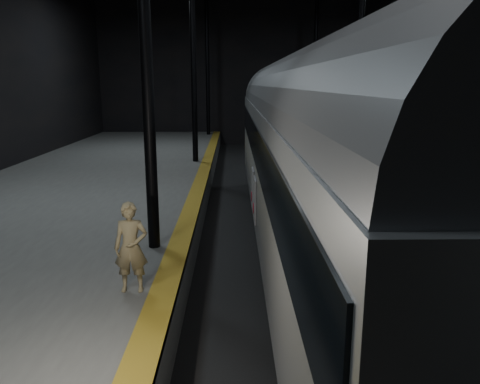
{
  "coord_description": "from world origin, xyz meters",
  "views": [
    {
      "loc": [
        -1.98,
        -14.18,
        4.65
      ],
      "look_at": [
        -1.82,
        -2.82,
        2.0
      ],
      "focal_mm": 35.0,
      "sensor_mm": 36.0,
      "label": 1
    }
  ],
  "objects": [
    {
      "name": "tactile_strip",
      "position": [
        -3.25,
        0.0,
        1.0
      ],
      "size": [
        0.5,
        43.8,
        0.01
      ],
      "primitive_type": "cube",
      "color": "olive",
      "rests_on": "platform_left"
    },
    {
      "name": "woman",
      "position": [
        -3.8,
        -6.33,
        1.82
      ],
      "size": [
        0.61,
        0.41,
        1.64
      ],
      "primitive_type": "imported",
      "rotation": [
        0.0,
        0.0,
        0.03
      ],
      "color": "#8E7D57",
      "rests_on": "platform_left"
    },
    {
      "name": "ground",
      "position": [
        0.0,
        0.0,
        0.0
      ],
      "size": [
        44.0,
        44.0,
        0.0
      ],
      "primitive_type": "plane",
      "color": "black",
      "rests_on": "ground"
    },
    {
      "name": "platform_left",
      "position": [
        -7.5,
        0.0,
        0.5
      ],
      "size": [
        9.0,
        43.8,
        1.0
      ],
      "primitive_type": "cube",
      "color": "#4F4F4D",
      "rests_on": "ground"
    },
    {
      "name": "track",
      "position": [
        0.0,
        0.0,
        0.07
      ],
      "size": [
        2.4,
        43.0,
        0.24
      ],
      "color": "#3F3328",
      "rests_on": "ground"
    },
    {
      "name": "train",
      "position": [
        -0.0,
        -2.44,
        2.98
      ],
      "size": [
        2.99,
        19.97,
        5.34
      ],
      "color": "#9A9DA1",
      "rests_on": "ground"
    }
  ]
}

